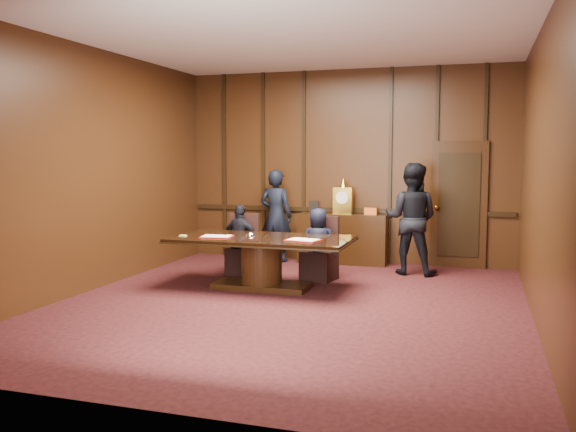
{
  "coord_description": "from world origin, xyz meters",
  "views": [
    {
      "loc": [
        2.34,
        -7.47,
        1.94
      ],
      "look_at": [
        -0.37,
        1.14,
        1.05
      ],
      "focal_mm": 38.0,
      "sensor_mm": 36.0,
      "label": 1
    }
  ],
  "objects_px": {
    "conference_table": "(262,254)",
    "sideboard": "(343,237)",
    "signatory_right": "(318,244)",
    "witness_left": "(276,216)",
    "witness_right": "(411,219)",
    "signatory_left": "(241,240)"
  },
  "relations": [
    {
      "from": "signatory_right",
      "to": "witness_right",
      "type": "xyz_separation_m",
      "value": [
        1.32,
        0.98,
        0.34
      ]
    },
    {
      "from": "conference_table",
      "to": "signatory_right",
      "type": "height_order",
      "value": "signatory_right"
    },
    {
      "from": "witness_left",
      "to": "signatory_right",
      "type": "bearing_deg",
      "value": 134.76
    },
    {
      "from": "signatory_right",
      "to": "conference_table",
      "type": "bearing_deg",
      "value": 43.45
    },
    {
      "from": "signatory_right",
      "to": "witness_right",
      "type": "distance_m",
      "value": 1.68
    },
    {
      "from": "signatory_right",
      "to": "witness_left",
      "type": "bearing_deg",
      "value": -58.47
    },
    {
      "from": "sideboard",
      "to": "conference_table",
      "type": "relative_size",
      "value": 0.61
    },
    {
      "from": "signatory_left",
      "to": "witness_left",
      "type": "bearing_deg",
      "value": -86.39
    },
    {
      "from": "signatory_left",
      "to": "signatory_right",
      "type": "xyz_separation_m",
      "value": [
        1.3,
        0.0,
        -0.01
      ]
    },
    {
      "from": "conference_table",
      "to": "signatory_left",
      "type": "relative_size",
      "value": 2.27
    },
    {
      "from": "witness_right",
      "to": "witness_left",
      "type": "bearing_deg",
      "value": -4.89
    },
    {
      "from": "conference_table",
      "to": "signatory_left",
      "type": "xyz_separation_m",
      "value": [
        -0.65,
        0.8,
        0.07
      ]
    },
    {
      "from": "sideboard",
      "to": "signatory_left",
      "type": "relative_size",
      "value": 1.38
    },
    {
      "from": "sideboard",
      "to": "signatory_right",
      "type": "distance_m",
      "value": 1.64
    },
    {
      "from": "sideboard",
      "to": "signatory_right",
      "type": "bearing_deg",
      "value": -91.14
    },
    {
      "from": "conference_table",
      "to": "signatory_left",
      "type": "bearing_deg",
      "value": 129.09
    },
    {
      "from": "sideboard",
      "to": "witness_left",
      "type": "bearing_deg",
      "value": -172.56
    },
    {
      "from": "conference_table",
      "to": "sideboard",
      "type": "bearing_deg",
      "value": 74.34
    },
    {
      "from": "signatory_right",
      "to": "sideboard",
      "type": "bearing_deg",
      "value": -98.59
    },
    {
      "from": "signatory_left",
      "to": "signatory_right",
      "type": "bearing_deg",
      "value": -172.22
    },
    {
      "from": "sideboard",
      "to": "witness_right",
      "type": "distance_m",
      "value": 1.5
    },
    {
      "from": "sideboard",
      "to": "signatory_right",
      "type": "height_order",
      "value": "sideboard"
    }
  ]
}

